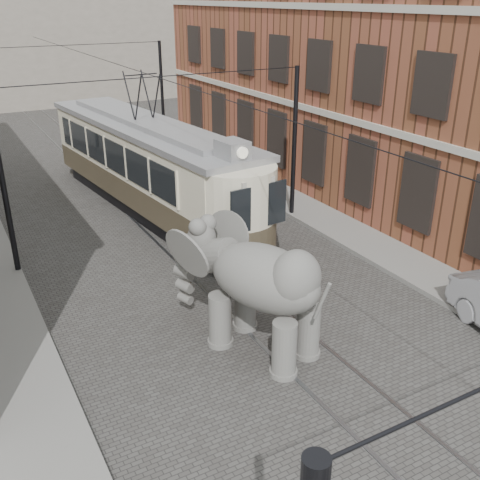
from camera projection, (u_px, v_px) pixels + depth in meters
ground at (257, 313)px, 16.10m from camera, size 120.00×120.00×0.00m
tram_rails at (257, 313)px, 16.09m from camera, size 1.54×80.00×0.02m
sidewalk_right at (411, 266)px, 18.73m from camera, size 2.00×60.00×0.15m
sidewalk_left at (21, 380)px, 13.19m from camera, size 2.00×60.00×0.15m
brick_building at (365, 52)px, 25.76m from camera, size 8.00×26.00×12.00m
distant_block at (8, 14)px, 45.30m from camera, size 28.00×10.00×14.00m
catenary at (178, 170)px, 18.80m from camera, size 11.00×30.20×6.00m
tram at (146, 144)px, 22.86m from camera, size 4.42×14.39×5.62m
elephant at (264, 295)px, 13.84m from camera, size 4.60×5.93×3.21m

